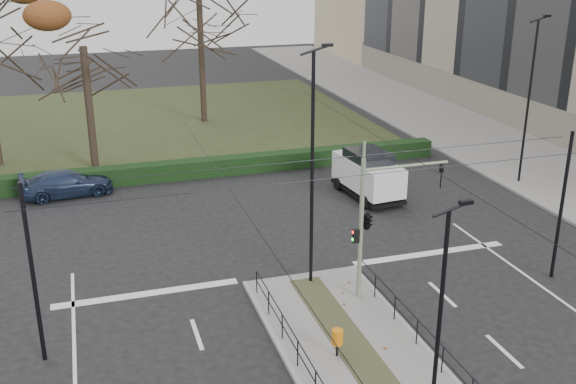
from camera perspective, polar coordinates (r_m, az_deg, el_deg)
name	(u,v)px	position (r m, az deg, el deg)	size (l,w,h in m)	color
ground	(347,343)	(23.08, 5.03, -12.58)	(140.00, 140.00, 0.00)	black
sidewalk_east	(467,134)	(49.00, 14.94, 4.78)	(8.00, 90.00, 0.14)	slate
park	(107,126)	(51.42, -15.06, 5.45)	(38.00, 26.00, 0.10)	#293219
hedge	(120,175)	(38.41, -14.02, 1.37)	(38.00, 1.00, 1.00)	black
median_railing	(381,361)	(20.57, 7.92, -13.96)	(4.14, 13.24, 0.92)	black
catenary	(332,230)	(22.80, 3.75, -3.23)	(20.00, 34.00, 6.00)	black
traffic_light	(369,218)	(24.36, 6.90, -2.17)	(3.65, 2.07, 5.36)	gray
litter_bin	(337,337)	(21.79, 4.20, -12.18)	(0.37, 0.37, 0.94)	black
streetlamp_median_near	(438,345)	(16.26, 12.58, -12.55)	(0.60, 0.12, 7.17)	black
streetlamp_median_far	(313,168)	(24.73, 2.11, 2.06)	(0.76, 0.16, 9.13)	black
streetlamp_sidewalk	(529,100)	(38.50, 19.72, 7.34)	(0.75, 0.15, 8.98)	black
parked_car_third	(67,183)	(37.32, -18.22, 0.69)	(1.91, 4.69, 1.36)	#1F2D49
white_van	(368,173)	(35.42, 6.78, 1.61)	(2.49, 4.84, 2.48)	silver
bare_tree_near	(84,56)	(40.01, -16.89, 10.98)	(6.75, 6.75, 9.44)	black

